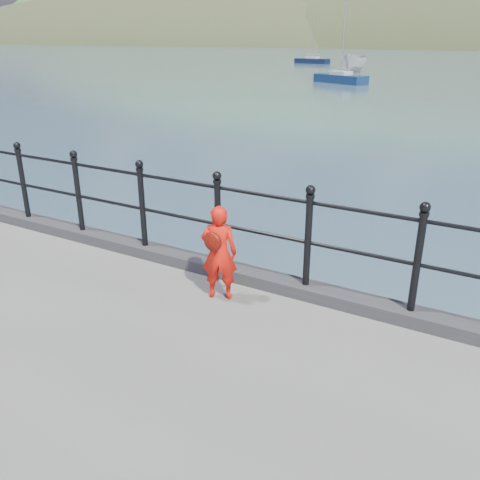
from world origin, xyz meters
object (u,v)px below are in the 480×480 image
Objects in this scene: launch_white at (355,63)px; sailboat_left at (312,61)px; child at (219,252)px; sailboat_port at (340,79)px; railing at (261,221)px.

sailboat_left is (-11.29, 15.11, -0.64)m from launch_white.
launch_white is at bearing -95.17° from child.
child is 0.15× the size of sailboat_port.
railing reaches higher than launch_white.
sailboat_port is at bearing -53.18° from sailboat_left.
sailboat_left is at bearing 139.56° from sailboat_port.
sailboat_port is (-12.68, 39.02, -1.48)m from railing.
railing is 2.41× the size of sailboat_left.
sailboat_port is 32.97m from sailboat_left.
railing reaches higher than child.
railing is 0.64m from child.
railing is 73.81m from sailboat_left.
sailboat_port is at bearing -94.14° from child.
railing is at bearing -137.30° from child.
sailboat_left is (-14.75, 29.49, -0.00)m from sailboat_port.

